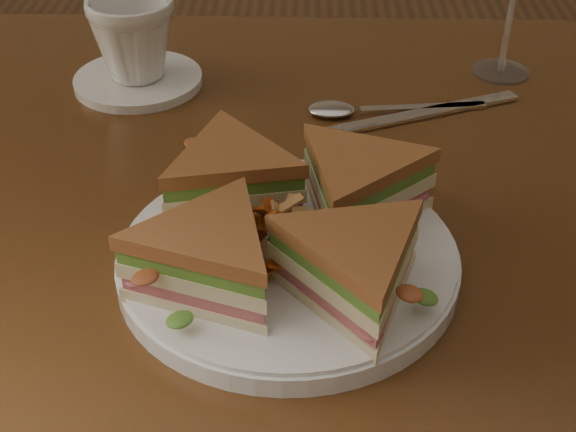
{
  "coord_description": "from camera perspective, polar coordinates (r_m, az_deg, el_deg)",
  "views": [
    {
      "loc": [
        -0.02,
        -0.58,
        1.14
      ],
      "look_at": [
        -0.04,
        -0.1,
        0.8
      ],
      "focal_mm": 50.0,
      "sensor_mm": 36.0,
      "label": 1
    }
  ],
  "objects": [
    {
      "name": "table",
      "position": [
        0.76,
        3.1,
        -4.54
      ],
      "size": [
        1.2,
        0.8,
        0.75
      ],
      "color": "#381E0C",
      "rests_on": "ground"
    },
    {
      "name": "crisps_mound",
      "position": [
        0.59,
        0.0,
        -0.7
      ],
      "size": [
        0.09,
        0.09,
        0.05
      ],
      "primitive_type": null,
      "color": "orange",
      "rests_on": "plate"
    },
    {
      "name": "saucer",
      "position": [
        0.9,
        -10.59,
        9.47
      ],
      "size": [
        0.14,
        0.14,
        0.01
      ],
      "primitive_type": "cylinder",
      "color": "white",
      "rests_on": "table"
    },
    {
      "name": "sandwich_wedges",
      "position": [
        0.59,
        -0.0,
        -0.39
      ],
      "size": [
        0.29,
        0.29,
        0.06
      ],
      "color": "beige",
      "rests_on": "plate"
    },
    {
      "name": "spoon",
      "position": [
        0.83,
        4.69,
        7.55
      ],
      "size": [
        0.18,
        0.04,
        0.01
      ],
      "rotation": [
        0.0,
        0.0,
        0.12
      ],
      "color": "silver",
      "rests_on": "table"
    },
    {
      "name": "knife",
      "position": [
        0.83,
        9.22,
        7.08
      ],
      "size": [
        0.2,
        0.1,
        0.0
      ],
      "rotation": [
        0.0,
        0.0,
        0.41
      ],
      "color": "silver",
      "rests_on": "table"
    },
    {
      "name": "coffee_cup",
      "position": [
        0.88,
        -10.94,
        12.28
      ],
      "size": [
        0.12,
        0.12,
        0.09
      ],
      "primitive_type": "imported",
      "rotation": [
        0.0,
        0.0,
        -0.34
      ],
      "color": "white",
      "rests_on": "saucer"
    },
    {
      "name": "plate",
      "position": [
        0.61,
        -0.0,
        -3.18
      ],
      "size": [
        0.26,
        0.26,
        0.02
      ],
      "primitive_type": "cylinder",
      "color": "white",
      "rests_on": "table"
    }
  ]
}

